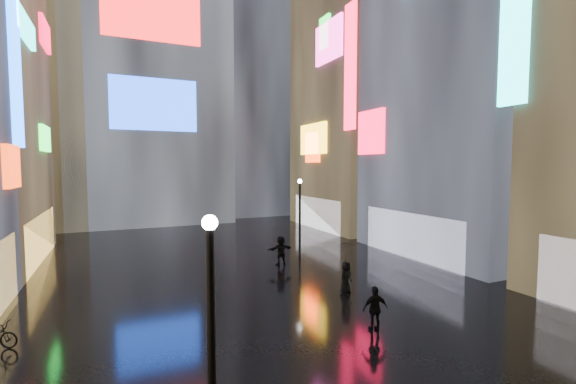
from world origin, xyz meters
TOP-DOWN VIEW (x-y plane):
  - ground at (0.00, 20.00)m, footprint 140.00×140.00m
  - building_right_mid at (15.98, 17.01)m, footprint 10.28×13.70m
  - building_right_far at (15.98, 30.00)m, footprint 10.28×12.00m
  - tower_main at (-3.00, 43.97)m, footprint 16.00×14.20m
  - tower_flank_right at (9.00, 46.00)m, footprint 12.00×12.00m
  - tower_flank_left at (-14.00, 42.00)m, footprint 10.00×10.00m
  - lamp_near at (-5.00, 4.38)m, footprint 0.30×0.30m
  - lamp_far at (4.71, 20.58)m, footprint 0.30×0.30m
  - pedestrian_3 at (2.05, 8.70)m, footprint 1.03×0.59m
  - pedestrian_4 at (3.37, 12.74)m, footprint 0.87×0.72m
  - pedestrian_5 at (2.59, 18.85)m, footprint 1.69×0.64m
  - umbrella_2 at (3.37, 12.74)m, footprint 1.02×1.04m

SIDE VIEW (x-z plane):
  - ground at x=0.00m, z-range 0.00..0.00m
  - pedestrian_4 at x=3.37m, z-range 0.00..1.52m
  - pedestrian_3 at x=2.05m, z-range 0.00..1.66m
  - pedestrian_5 at x=2.59m, z-range 0.00..1.79m
  - umbrella_2 at x=3.37m, z-range 1.52..2.45m
  - lamp_near at x=-5.00m, z-range 0.34..5.54m
  - lamp_far at x=4.71m, z-range 0.34..5.54m
  - tower_flank_left at x=-14.00m, z-range 0.00..26.00m
  - building_right_far at x=15.98m, z-range -0.02..27.98m
  - building_right_mid at x=15.98m, z-range -0.01..29.99m
  - tower_flank_right at x=9.00m, z-range 0.00..34.00m
  - tower_main at x=-3.00m, z-range 0.01..42.01m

